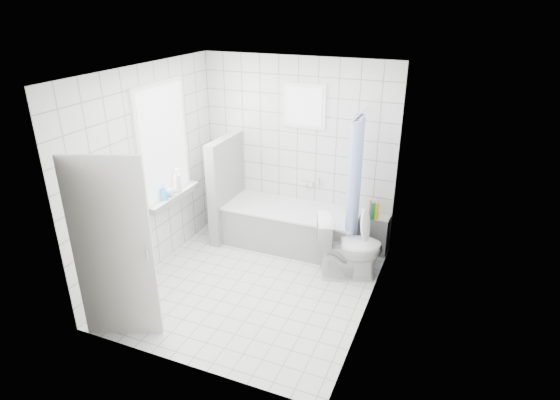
% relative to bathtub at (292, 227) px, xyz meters
% --- Properties ---
extents(ground, '(3.00, 3.00, 0.00)m').
position_rel_bathtub_xyz_m(ground, '(-0.07, -1.12, -0.29)').
color(ground, white).
rests_on(ground, ground).
extents(ceiling, '(3.00, 3.00, 0.00)m').
position_rel_bathtub_xyz_m(ceiling, '(-0.07, -1.12, 2.31)').
color(ceiling, white).
rests_on(ceiling, ground).
extents(wall_back, '(2.80, 0.02, 2.60)m').
position_rel_bathtub_xyz_m(wall_back, '(-0.07, 0.38, 1.01)').
color(wall_back, white).
rests_on(wall_back, ground).
extents(wall_front, '(2.80, 0.02, 2.60)m').
position_rel_bathtub_xyz_m(wall_front, '(-0.07, -2.62, 1.01)').
color(wall_front, white).
rests_on(wall_front, ground).
extents(wall_left, '(0.02, 3.00, 2.60)m').
position_rel_bathtub_xyz_m(wall_left, '(-1.47, -1.12, 1.01)').
color(wall_left, white).
rests_on(wall_left, ground).
extents(wall_right, '(0.02, 3.00, 2.60)m').
position_rel_bathtub_xyz_m(wall_right, '(1.33, -1.12, 1.01)').
color(wall_right, white).
rests_on(wall_right, ground).
extents(window_left, '(0.01, 0.90, 1.40)m').
position_rel_bathtub_xyz_m(window_left, '(-1.43, -0.82, 1.31)').
color(window_left, white).
rests_on(window_left, wall_left).
extents(window_back, '(0.50, 0.01, 0.50)m').
position_rel_bathtub_xyz_m(window_back, '(0.03, 0.33, 1.66)').
color(window_back, white).
rests_on(window_back, wall_back).
extents(window_sill, '(0.18, 1.02, 0.08)m').
position_rel_bathtub_xyz_m(window_sill, '(-1.38, -0.82, 0.57)').
color(window_sill, white).
rests_on(window_sill, wall_left).
extents(door, '(0.76, 0.33, 2.00)m').
position_rel_bathtub_xyz_m(door, '(-0.95, -2.46, 0.71)').
color(door, silver).
rests_on(door, ground).
extents(bathtub, '(1.88, 0.77, 0.58)m').
position_rel_bathtub_xyz_m(bathtub, '(0.00, 0.00, 0.00)').
color(bathtub, white).
rests_on(bathtub, ground).
extents(partition_wall, '(0.15, 0.85, 1.50)m').
position_rel_bathtub_xyz_m(partition_wall, '(-1.00, -0.05, 0.46)').
color(partition_wall, white).
rests_on(partition_wall, ground).
extents(tiled_ledge, '(0.40, 0.24, 0.55)m').
position_rel_bathtub_xyz_m(tiled_ledge, '(1.12, 0.25, -0.02)').
color(tiled_ledge, white).
rests_on(tiled_ledge, ground).
extents(toilet, '(0.93, 0.73, 0.84)m').
position_rel_bathtub_xyz_m(toilet, '(0.96, -0.47, 0.13)').
color(toilet, white).
rests_on(toilet, ground).
extents(curtain_rod, '(0.02, 0.80, 0.02)m').
position_rel_bathtub_xyz_m(curtain_rod, '(0.88, -0.02, 1.71)').
color(curtain_rod, silver).
rests_on(curtain_rod, wall_back).
extents(shower_curtain, '(0.14, 0.48, 1.78)m').
position_rel_bathtub_xyz_m(shower_curtain, '(0.88, -0.16, 0.81)').
color(shower_curtain, '#506AEA').
rests_on(shower_curtain, curtain_rod).
extents(tub_faucet, '(0.18, 0.06, 0.06)m').
position_rel_bathtub_xyz_m(tub_faucet, '(0.10, 0.33, 0.56)').
color(tub_faucet, silver).
rests_on(tub_faucet, wall_back).
extents(sill_bottles, '(0.16, 0.43, 0.33)m').
position_rel_bathtub_xyz_m(sill_bottles, '(-1.37, -0.82, 0.74)').
color(sill_bottles, white).
rests_on(sill_bottles, window_sill).
extents(ledge_bottles, '(0.15, 0.17, 0.24)m').
position_rel_bathtub_xyz_m(ledge_bottles, '(1.10, 0.20, 0.37)').
color(ledge_bottles, '#178B39').
rests_on(ledge_bottles, tiled_ledge).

